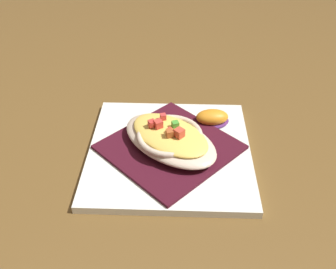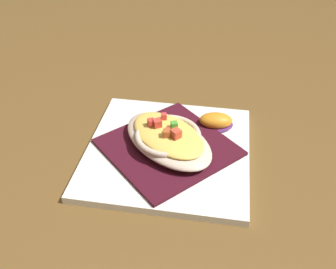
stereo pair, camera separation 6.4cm
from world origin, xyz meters
The scene contains 5 objects.
ground_plane centered at (0.00, 0.00, 0.00)m, with size 2.60×2.60×0.00m, color brown.
square_plate centered at (0.00, 0.00, 0.01)m, with size 0.28×0.28×0.01m, color white.
folded_napkin centered at (0.00, 0.00, 0.02)m, with size 0.19×0.19×0.01m, color #3F101E.
gratin_dish centered at (0.00, 0.00, 0.04)m, with size 0.20×0.21×0.05m.
orange_garnish centered at (-0.07, 0.08, 0.03)m, with size 0.06×0.07×0.03m.
Camera 1 is at (0.50, 0.00, 0.44)m, focal length 40.89 mm.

